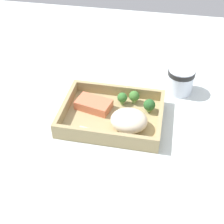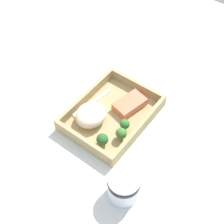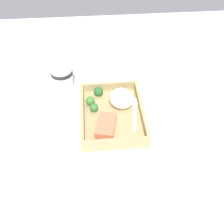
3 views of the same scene
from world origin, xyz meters
The scene contains 10 objects.
ground_plane centered at (0.00, 0.00, -1.00)cm, with size 160.00×160.00×2.00cm, color silver.
takeout_tray centered at (0.00, 0.00, 0.60)cm, with size 28.70×21.92×1.20cm, color tan.
tray_rim centered at (0.00, 0.00, 2.92)cm, with size 28.70×21.92×3.44cm.
salmon_fillet centered at (-6.02, 2.52, 2.53)cm, with size 10.16×6.00×2.66cm, color #D9704C.
mashed_potatoes centered at (5.49, -3.94, 3.88)cm, with size 10.15×8.93×5.36cm, color beige.
broccoli_floret_1 centered at (10.21, 4.20, 3.49)cm, with size 3.47×3.47×4.12cm.
broccoli_floret_2 centered at (1.91, 6.16, 3.46)cm, with size 3.02×3.02×3.89cm.
broccoli_floret_3 centered at (5.30, 7.38, 3.59)cm, with size 3.18×3.18×4.10cm.
fork centered at (1.03, -8.20, 1.42)cm, with size 15.87×4.07×0.44cm.
paper_cup centered at (18.61, 17.70, 4.65)cm, with size 8.47×8.47×8.33cm.
Camera 3 is at (-63.58, 5.62, 67.49)cm, focal length 42.00 mm.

